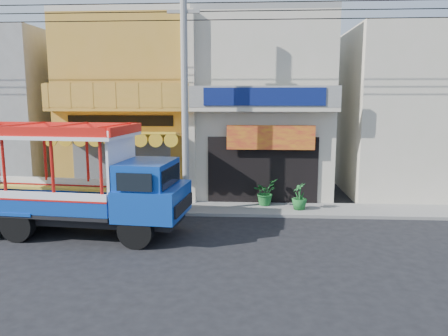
% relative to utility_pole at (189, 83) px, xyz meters
% --- Properties ---
extents(ground, '(90.00, 90.00, 0.00)m').
position_rel_utility_pole_xyz_m(ground, '(0.85, -3.30, -5.03)').
color(ground, black).
rests_on(ground, ground).
extents(sidewalk, '(30.00, 2.00, 0.12)m').
position_rel_utility_pole_xyz_m(sidewalk, '(0.85, 0.70, -4.97)').
color(sidewalk, slate).
rests_on(sidewalk, ground).
extents(shophouse_left, '(6.00, 7.50, 8.24)m').
position_rel_utility_pole_xyz_m(shophouse_left, '(-3.15, 4.66, -0.92)').
color(shophouse_left, '#C08C2A').
rests_on(shophouse_left, ground).
extents(shophouse_right, '(6.00, 6.75, 8.24)m').
position_rel_utility_pole_xyz_m(shophouse_right, '(2.85, 4.66, -0.93)').
color(shophouse_right, beige).
rests_on(shophouse_right, ground).
extents(party_pilaster, '(0.35, 0.30, 8.00)m').
position_rel_utility_pole_xyz_m(party_pilaster, '(-0.15, 1.55, -1.03)').
color(party_pilaster, beige).
rests_on(party_pilaster, ground).
extents(filler_building_left, '(6.00, 6.00, 7.60)m').
position_rel_utility_pole_xyz_m(filler_building_left, '(-10.15, 4.70, -1.23)').
color(filler_building_left, gray).
rests_on(filler_building_left, ground).
extents(filler_building_right, '(6.00, 6.00, 7.60)m').
position_rel_utility_pole_xyz_m(filler_building_right, '(9.85, 4.70, -1.23)').
color(filler_building_right, beige).
rests_on(filler_building_right, ground).
extents(utility_pole, '(28.00, 0.26, 9.00)m').
position_rel_utility_pole_xyz_m(utility_pole, '(0.00, 0.00, 0.00)').
color(utility_pole, gray).
rests_on(utility_pole, ground).
extents(songthaew_truck, '(8.04, 3.31, 3.65)m').
position_rel_utility_pole_xyz_m(songthaew_truck, '(-3.05, -2.75, -3.27)').
color(songthaew_truck, black).
rests_on(songthaew_truck, ground).
extents(green_sign, '(0.69, 0.46, 1.07)m').
position_rel_utility_pole_xyz_m(green_sign, '(-5.28, 0.44, -4.46)').
color(green_sign, black).
rests_on(green_sign, sidewalk).
extents(potted_plant_a, '(1.23, 1.27, 1.07)m').
position_rel_utility_pole_xyz_m(potted_plant_a, '(2.95, 1.22, -4.38)').
color(potted_plant_a, '#1C6227').
rests_on(potted_plant_a, sidewalk).
extents(potted_plant_c, '(0.62, 0.62, 1.07)m').
position_rel_utility_pole_xyz_m(potted_plant_c, '(4.29, 0.57, -4.38)').
color(potted_plant_c, '#1C6227').
rests_on(potted_plant_c, sidewalk).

